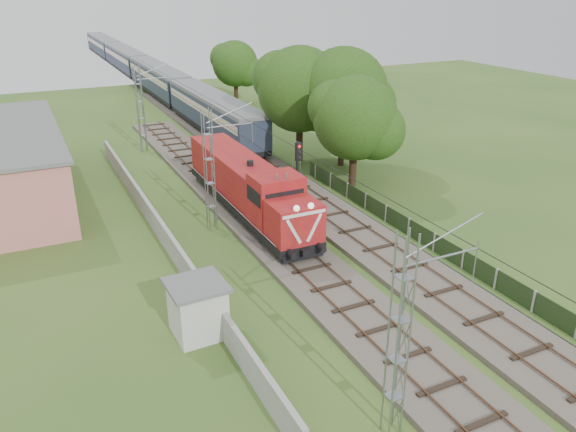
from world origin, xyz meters
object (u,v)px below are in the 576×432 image
signal_post (298,167)px  relay_hut (198,309)px  locomotive (248,186)px  coach_rake (140,67)px

signal_post → relay_hut: 14.49m
locomotive → signal_post: size_ratio=3.08×
locomotive → coach_rake: bearing=85.0°
locomotive → signal_post: signal_post is taller
coach_rake → relay_hut: bearing=-100.2°
coach_rake → locomotive: bearing=-95.0°
signal_post → relay_hut: size_ratio=2.07×
coach_rake → signal_post: (-2.23, -59.08, 1.19)m
signal_post → relay_hut: (-10.17, -10.03, -2.44)m
locomotive → relay_hut: 14.16m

